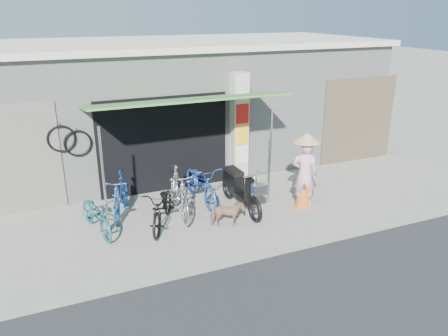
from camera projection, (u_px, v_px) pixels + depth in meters
name	position (u px, v px, depth m)	size (l,w,h in m)	color
ground	(249.00, 222.00, 9.85)	(80.00, 80.00, 0.00)	gray
bicycle_shop	(178.00, 101.00, 13.62)	(12.30, 5.30, 3.66)	#9A9F97
shop_pillar	(239.00, 129.00, 11.77)	(0.42, 0.44, 3.00)	beige
awning	(185.00, 102.00, 10.06)	(4.60, 1.88, 2.72)	#3B6D31
neighbour_right	(358.00, 120.00, 13.49)	(2.60, 0.06, 2.60)	brown
neighbour_left	(0.00, 162.00, 9.80)	(2.60, 0.06, 2.60)	#6B665B
bike_teal	(96.00, 214.00, 9.28)	(0.57, 1.63, 0.86)	#185D6C
bike_blue	(120.00, 195.00, 10.00)	(0.48, 1.70, 1.02)	#205395
bike_black	(163.00, 207.00, 9.52)	(0.62, 1.77, 0.93)	black
bike_silver	(179.00, 192.00, 10.03)	(0.54, 1.91, 1.15)	#A9A9AE
bike_navy	(201.00, 183.00, 10.73)	(0.67, 1.93, 1.02)	#21419B
street_dog	(227.00, 214.00, 9.53)	(0.34, 0.74, 0.62)	tan
moped	(240.00, 189.00, 10.35)	(0.57, 2.02, 1.14)	black
nun	(305.00, 171.00, 10.36)	(0.73, 0.65, 1.85)	pink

